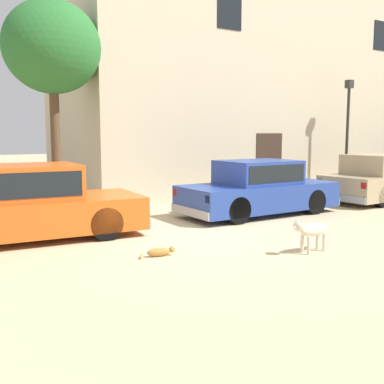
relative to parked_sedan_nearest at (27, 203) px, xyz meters
name	(u,v)px	position (x,y,z in m)	size (l,w,h in m)	color
ground_plane	(191,237)	(2.88, -1.54, -0.73)	(80.00, 80.00, 0.00)	tan
parked_sedan_nearest	(27,203)	(0.00, 0.00, 0.00)	(4.71, 2.10, 1.49)	#D15619
parked_sedan_second	(259,188)	(5.74, -0.12, -0.04)	(4.40, 1.81, 1.41)	navy
parked_sedan_third	(383,177)	(10.67, -0.16, 0.00)	(4.63, 2.08, 1.45)	tan
apartment_block	(268,80)	(10.95, 5.85, 3.59)	(16.91, 6.36, 8.65)	beige
stray_dog_spotted	(311,230)	(4.09, -3.64, -0.32)	(1.05, 0.26, 0.64)	beige
stray_cat	(160,252)	(1.69, -2.51, -0.65)	(0.66, 0.27, 0.16)	#B77F3D
street_lamp	(348,122)	(11.21, 1.81, 1.78)	(0.22, 0.22, 3.93)	#2D2B28
acacia_tree_left	(52,48)	(1.37, 3.03, 3.56)	(2.53, 2.28, 5.54)	brown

